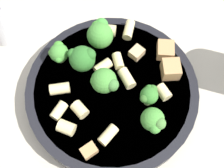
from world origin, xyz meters
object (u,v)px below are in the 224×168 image
(rigatoni_6, at_px, (129,30))
(chicken_chunk_2, at_px, (89,151))
(broccoli_floret_4, at_px, (59,53))
(pasta_bowl, at_px, (112,91))
(rigatoni_2, at_px, (66,128))
(broccoli_floret_3, at_px, (100,33))
(rigatoni_9, at_px, (80,110))
(broccoli_floret_2, at_px, (149,95))
(rigatoni_3, at_px, (127,78))
(broccoli_floret_5, at_px, (83,58))
(chicken_chunk_3, at_px, (165,50))
(rigatoni_8, at_px, (59,111))
(rigatoni_10, at_px, (103,67))
(chicken_chunk_0, at_px, (171,69))
(chicken_chunk_1, at_px, (137,53))
(rigatoni_0, at_px, (60,89))
(rigatoni_7, at_px, (163,92))
(broccoli_floret_0, at_px, (104,83))
(broccoli_floret_1, at_px, (154,120))
(rigatoni_1, at_px, (118,61))
(rigatoni_4, at_px, (108,30))
(rigatoni_5, at_px, (108,135))

(rigatoni_6, height_order, chicken_chunk_2, rigatoni_6)
(broccoli_floret_4, bearing_deg, pasta_bowl, 144.69)
(pasta_bowl, distance_m, rigatoni_6, 0.10)
(broccoli_floret_4, bearing_deg, rigatoni_2, 94.33)
(broccoli_floret_3, distance_m, rigatoni_9, 0.11)
(broccoli_floret_2, height_order, rigatoni_3, broccoli_floret_2)
(broccoli_floret_5, distance_m, chicken_chunk_3, 0.12)
(rigatoni_8, distance_m, rigatoni_9, 0.03)
(rigatoni_10, bearing_deg, broccoli_floret_4, -18.76)
(broccoli_floret_4, bearing_deg, chicken_chunk_2, 104.47)
(chicken_chunk_0, distance_m, chicken_chunk_1, 0.05)
(broccoli_floret_2, bearing_deg, chicken_chunk_1, -85.61)
(rigatoni_0, height_order, rigatoni_2, rigatoni_2)
(rigatoni_9, distance_m, chicken_chunk_2, 0.05)
(rigatoni_6, height_order, chicken_chunk_3, chicken_chunk_3)
(pasta_bowl, bearing_deg, broccoli_floret_3, -81.85)
(rigatoni_7, bearing_deg, pasta_bowl, -13.69)
(broccoli_floret_0, distance_m, rigatoni_6, 0.10)
(broccoli_floret_1, xyz_separation_m, rigatoni_2, (0.11, -0.00, -0.01))
(rigatoni_1, xyz_separation_m, rigatoni_2, (0.07, 0.09, 0.00))
(broccoli_floret_4, relative_size, rigatoni_9, 1.58)
(pasta_bowl, xyz_separation_m, broccoli_floret_5, (0.04, -0.03, 0.04))
(broccoli_floret_3, relative_size, chicken_chunk_0, 1.67)
(chicken_chunk_3, bearing_deg, pasta_bowl, 30.88)
(rigatoni_9, distance_m, rigatoni_10, 0.07)
(rigatoni_4, distance_m, rigatoni_7, 0.13)
(broccoli_floret_1, relative_size, broccoli_floret_3, 0.80)
(rigatoni_0, bearing_deg, rigatoni_2, 98.55)
(broccoli_floret_2, bearing_deg, rigatoni_7, -158.47)
(chicken_chunk_2, bearing_deg, rigatoni_2, -48.58)
(rigatoni_3, bearing_deg, chicken_chunk_1, -114.74)
(rigatoni_8, relative_size, chicken_chunk_1, 1.25)
(broccoli_floret_4, height_order, rigatoni_5, broccoli_floret_4)
(chicken_chunk_1, bearing_deg, rigatoni_10, 21.23)
(broccoli_floret_1, xyz_separation_m, rigatoni_10, (0.06, -0.09, -0.01))
(rigatoni_10, bearing_deg, broccoli_floret_1, 123.03)
(chicken_chunk_2, bearing_deg, rigatoni_10, -102.11)
(pasta_bowl, xyz_separation_m, chicken_chunk_1, (-0.04, -0.05, 0.02))
(broccoli_floret_1, distance_m, rigatoni_1, 0.10)
(chicken_chunk_1, bearing_deg, rigatoni_3, 65.26)
(chicken_chunk_2, bearing_deg, broccoli_floret_3, -98.87)
(rigatoni_7, bearing_deg, broccoli_floret_5, -26.06)
(broccoli_floret_3, height_order, rigatoni_5, broccoli_floret_3)
(rigatoni_3, xyz_separation_m, rigatoni_5, (0.03, 0.08, -0.00))
(broccoli_floret_3, relative_size, rigatoni_8, 1.82)
(broccoli_floret_4, bearing_deg, rigatoni_3, 155.50)
(rigatoni_2, distance_m, chicken_chunk_1, 0.15)
(pasta_bowl, height_order, rigatoni_3, rigatoni_3)
(rigatoni_8, distance_m, chicken_chunk_1, 0.14)
(rigatoni_7, bearing_deg, rigatoni_5, 33.67)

